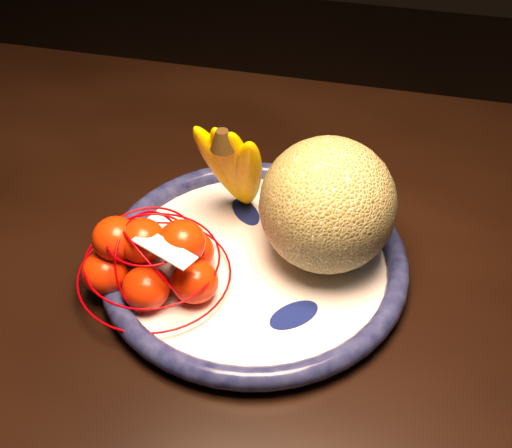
% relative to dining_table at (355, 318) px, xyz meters
% --- Properties ---
extents(dining_table, '(1.49, 0.90, 0.74)m').
position_rel_dining_table_xyz_m(dining_table, '(0.00, 0.00, 0.00)').
color(dining_table, black).
rests_on(dining_table, ground).
extents(fruit_bowl, '(0.38, 0.38, 0.03)m').
position_rel_dining_table_xyz_m(fruit_bowl, '(-0.13, -0.02, 0.09)').
color(fruit_bowl, white).
rests_on(fruit_bowl, dining_table).
extents(cantaloupe, '(0.16, 0.16, 0.16)m').
position_rel_dining_table_xyz_m(cantaloupe, '(-0.05, 0.01, 0.17)').
color(cantaloupe, olive).
rests_on(cantaloupe, fruit_bowl).
extents(banana_bunch, '(0.11, 0.11, 0.17)m').
position_rel_dining_table_xyz_m(banana_bunch, '(-0.17, 0.06, 0.18)').
color(banana_bunch, '#FFC900').
rests_on(banana_bunch, fruit_bowl).
extents(mandarin_bag, '(0.19, 0.19, 0.12)m').
position_rel_dining_table_xyz_m(mandarin_bag, '(-0.24, -0.07, 0.13)').
color(mandarin_bag, '#FF2800').
rests_on(mandarin_bag, fruit_bowl).
extents(price_tag, '(0.08, 0.05, 0.01)m').
position_rel_dining_table_xyz_m(price_tag, '(-0.21, -0.10, 0.17)').
color(price_tag, white).
rests_on(price_tag, mandarin_bag).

